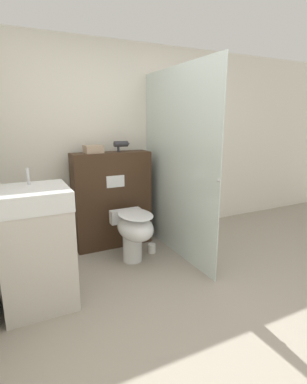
{
  "coord_description": "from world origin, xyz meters",
  "views": [
    {
      "loc": [
        -1.33,
        -1.79,
        1.55
      ],
      "look_at": [
        0.12,
        1.14,
        0.77
      ],
      "focal_mm": 28.0,
      "sensor_mm": 36.0,
      "label": 1
    }
  ],
  "objects": [
    {
      "name": "partition_panel",
      "position": [
        -0.19,
        1.66,
        0.59
      ],
      "size": [
        0.95,
        0.3,
        1.18
      ],
      "color": "#3D2819",
      "rests_on": "ground_plane"
    },
    {
      "name": "sink_vanity",
      "position": [
        -1.18,
        0.73,
        0.51
      ],
      "size": [
        0.58,
        0.57,
        1.16
      ],
      "color": "beige",
      "rests_on": "ground_plane"
    },
    {
      "name": "spare_toilet_roll",
      "position": [
        0.13,
        1.2,
        0.05
      ],
      "size": [
        0.09,
        0.09,
        0.11
      ],
      "color": "white",
      "rests_on": "ground_plane"
    },
    {
      "name": "toilet",
      "position": [
        -0.15,
        1.07,
        0.39
      ],
      "size": [
        0.36,
        0.6,
        0.59
      ],
      "color": "white",
      "rests_on": "ground_plane"
    },
    {
      "name": "shower_glass",
      "position": [
        0.4,
        1.11,
        1.06
      ],
      "size": [
        0.04,
        1.58,
        2.12
      ],
      "color": "silver",
      "rests_on": "ground_plane"
    },
    {
      "name": "hair_drier",
      "position": [
        -0.06,
        1.64,
        1.27
      ],
      "size": [
        0.2,
        0.07,
        0.13
      ],
      "color": "#2D2D33",
      "rests_on": "partition_panel"
    },
    {
      "name": "folded_towel",
      "position": [
        -0.39,
        1.68,
        1.22
      ],
      "size": [
        0.21,
        0.2,
        0.09
      ],
      "color": "tan",
      "rests_on": "partition_panel"
    },
    {
      "name": "ground_plane",
      "position": [
        0.0,
        0.0,
        0.0
      ],
      "size": [
        12.0,
        12.0,
        0.0
      ],
      "primitive_type": "plane",
      "color": "#9E9384"
    },
    {
      "name": "wall_back",
      "position": [
        0.0,
        1.93,
        1.25
      ],
      "size": [
        8.0,
        0.06,
        2.5
      ],
      "color": "silver",
      "rests_on": "ground_plane"
    }
  ]
}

